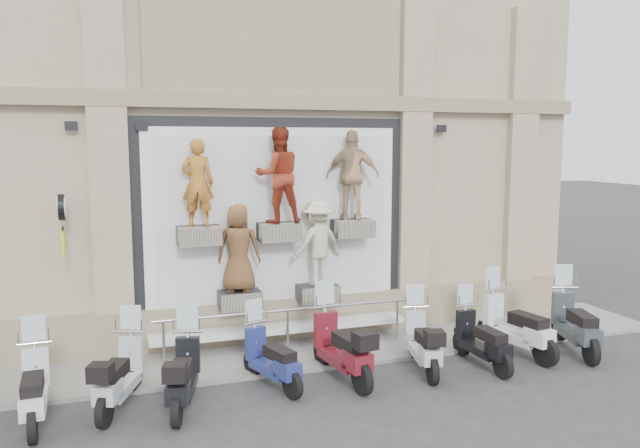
% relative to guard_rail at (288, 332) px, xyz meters
% --- Properties ---
extents(ground, '(90.00, 90.00, 0.00)m').
position_rel_guard_rail_xyz_m(ground, '(0.00, -2.00, -0.47)').
color(ground, '#2F2F32').
rests_on(ground, ground).
extents(sidewalk, '(16.00, 2.20, 0.08)m').
position_rel_guard_rail_xyz_m(sidewalk, '(0.00, 0.10, -0.43)').
color(sidewalk, gray).
rests_on(sidewalk, ground).
extents(building, '(14.00, 8.60, 12.00)m').
position_rel_guard_rail_xyz_m(building, '(0.00, 5.00, 5.54)').
color(building, tan).
rests_on(building, ground).
extents(shop_vitrine, '(5.60, 0.89, 4.30)m').
position_rel_guard_rail_xyz_m(shop_vitrine, '(0.11, 0.74, 1.99)').
color(shop_vitrine, black).
rests_on(shop_vitrine, ground).
extents(guard_rail, '(5.06, 0.10, 0.93)m').
position_rel_guard_rail_xyz_m(guard_rail, '(0.00, 0.00, 0.00)').
color(guard_rail, '#9EA0A5').
rests_on(guard_rail, ground).
extents(clock_sign_bracket, '(0.10, 0.80, 1.02)m').
position_rel_guard_rail_xyz_m(clock_sign_bracket, '(-3.90, 0.47, 2.34)').
color(clock_sign_bracket, black).
rests_on(clock_sign_bracket, ground).
extents(scooter_b, '(0.60, 1.82, 1.46)m').
position_rel_guard_rail_xyz_m(scooter_b, '(-4.26, -1.60, 0.27)').
color(scooter_b, silver).
rests_on(scooter_b, ground).
extents(scooter_c, '(1.13, 1.88, 1.47)m').
position_rel_guard_rail_xyz_m(scooter_c, '(-3.08, -1.45, 0.27)').
color(scooter_c, '#A4AAB2').
rests_on(scooter_c, ground).
extents(scooter_d, '(0.97, 1.88, 1.47)m').
position_rel_guard_rail_xyz_m(scooter_d, '(-2.16, -1.75, 0.27)').
color(scooter_d, black).
rests_on(scooter_d, ground).
extents(scooter_e, '(1.00, 1.77, 1.38)m').
position_rel_guard_rail_xyz_m(scooter_e, '(-0.67, -1.38, 0.23)').
color(scooter_e, navy).
rests_on(scooter_e, ground).
extents(scooter_f, '(0.82, 2.04, 1.61)m').
position_rel_guard_rail_xyz_m(scooter_f, '(0.54, -1.45, 0.34)').
color(scooter_f, maroon).
rests_on(scooter_f, ground).
extents(scooter_g, '(0.90, 1.86, 1.45)m').
position_rel_guard_rail_xyz_m(scooter_g, '(2.07, -1.52, 0.26)').
color(scooter_g, '#AFB1B7').
rests_on(scooter_g, ground).
extents(scooter_h, '(0.56, 1.76, 1.42)m').
position_rel_guard_rail_xyz_m(scooter_h, '(3.19, -1.68, 0.25)').
color(scooter_h, black).
rests_on(scooter_h, ground).
extents(scooter_i, '(0.93, 2.07, 1.62)m').
position_rel_guard_rail_xyz_m(scooter_i, '(4.15, -1.36, 0.34)').
color(scooter_i, silver).
rests_on(scooter_i, ground).
extents(scooter_j, '(1.14, 2.07, 1.61)m').
position_rel_guard_rail_xyz_m(scooter_j, '(5.34, -1.59, 0.34)').
color(scooter_j, '#2D3237').
rests_on(scooter_j, ground).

